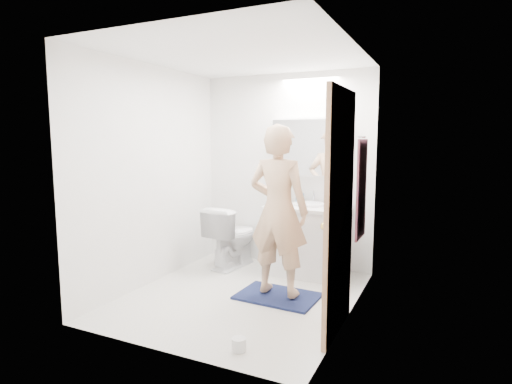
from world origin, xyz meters
The scene contains 23 objects.
floor centered at (0.00, 0.00, 0.00)m, with size 2.50×2.50×0.00m, color silver.
ceiling centered at (0.00, 0.00, 2.40)m, with size 2.50×2.50×0.00m, color white.
wall_back centered at (0.00, 1.25, 1.20)m, with size 2.50×2.50×0.00m, color white.
wall_front centered at (0.00, -1.25, 1.20)m, with size 2.50×2.50×0.00m, color white.
wall_left centered at (-1.10, 0.00, 1.20)m, with size 2.50×2.50×0.00m, color white.
wall_right centered at (1.10, 0.00, 1.20)m, with size 2.50×2.50×0.00m, color white.
vanity_cabinet centered at (0.39, 0.96, 0.39)m, with size 0.90×0.55×0.78m, color silver.
countertop centered at (0.39, 0.96, 0.80)m, with size 0.95×0.58×0.04m, color white.
sink_basin centered at (0.39, 0.99, 0.84)m, with size 0.36×0.36×0.03m, color white.
faucet centered at (0.39, 1.19, 0.90)m, with size 0.02×0.02×0.16m, color silver.
medicine_cabinet centered at (0.30, 1.18, 1.50)m, with size 0.88×0.14×0.70m, color white.
mirror_panel centered at (0.30, 1.10, 1.50)m, with size 0.84×0.01×0.66m, color silver.
toilet centered at (-0.56, 0.85, 0.39)m, with size 0.43×0.76×0.77m, color white.
bath_rug centered at (0.35, 0.13, 0.01)m, with size 0.80×0.55×0.02m, color #162146.
person centered at (0.35, 0.13, 0.90)m, with size 0.62×0.41×1.70m, color tan.
door centered at (1.08, -0.35, 1.00)m, with size 0.04×0.80×2.00m, color tan.
door_knob centered at (1.04, -0.65, 0.95)m, with size 0.06×0.06×0.06m, color gold.
towel centered at (1.08, 0.55, 1.10)m, with size 0.02×0.42×1.00m, color #14213F.
towel_hook centered at (1.07, 0.55, 1.62)m, with size 0.02×0.02×0.07m, color silver.
soap_bottle_a centered at (0.09, 1.11, 0.92)m, with size 0.08×0.08×0.20m, color beige.
soap_bottle_b centered at (0.22, 1.15, 0.91)m, with size 0.08×0.08×0.18m, color #5183AE.
toothbrush_cup centered at (0.64, 1.12, 0.87)m, with size 0.10×0.10×0.09m, color #444DCE.
toilet_paper_roll centered at (0.49, -0.99, 0.05)m, with size 0.11×0.11×0.10m, color silver.
Camera 1 is at (1.87, -3.63, 1.60)m, focal length 29.08 mm.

